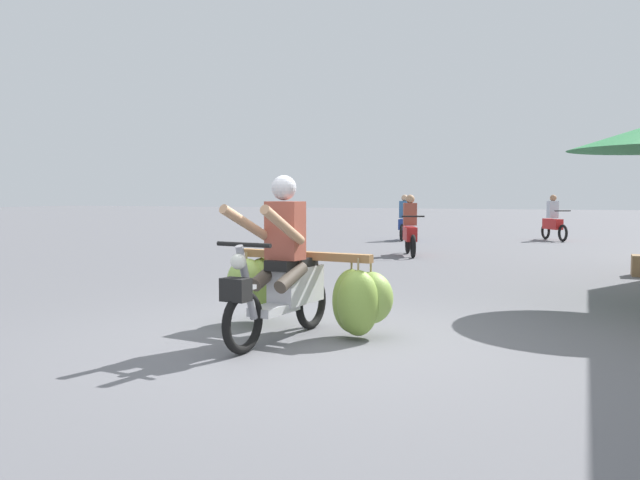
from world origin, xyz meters
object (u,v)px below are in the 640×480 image
object	(u,v)px
motorbike_distant_ahead_left	(410,231)
motorbike_main_loaded	(301,285)
motorbike_distant_far_ahead	(405,222)
motorbike_distant_ahead_right	(553,222)

from	to	relation	value
motorbike_distant_ahead_left	motorbike_main_loaded	bearing A→B (deg)	-82.59
motorbike_main_loaded	motorbike_distant_far_ahead	xyz separation A→B (m)	(-2.54, 13.40, 0.07)
motorbike_main_loaded	motorbike_distant_ahead_left	distance (m)	8.67
motorbike_distant_ahead_left	motorbike_distant_far_ahead	world-z (taller)	same
motorbike_distant_ahead_left	motorbike_distant_far_ahead	bearing A→B (deg)	106.49
motorbike_distant_far_ahead	motorbike_main_loaded	bearing A→B (deg)	-79.27
motorbike_distant_ahead_left	motorbike_distant_ahead_right	world-z (taller)	same
motorbike_distant_far_ahead	motorbike_distant_ahead_right	bearing A→B (deg)	22.22
motorbike_distant_ahead_right	motorbike_distant_far_ahead	size ratio (longest dim) A/B	0.90
motorbike_distant_ahead_right	motorbike_distant_far_ahead	bearing A→B (deg)	-157.78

